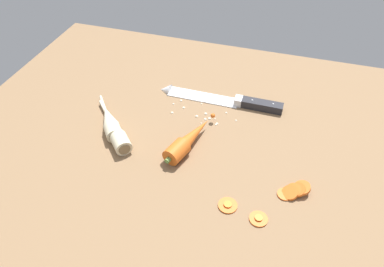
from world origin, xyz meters
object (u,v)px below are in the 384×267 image
carrot_slice_stray_mid (259,218)px  parsnip_front (115,131)px  carrot_slice_stack (294,191)px  whole_carrot (188,140)px  parsnip_mid_left (110,122)px  chefs_knife (218,98)px  carrot_slice_stray_near (228,205)px

carrot_slice_stray_mid → parsnip_front: bearing=160.3°
carrot_slice_stack → parsnip_front: bearing=173.6°
whole_carrot → carrot_slice_stray_mid: size_ratio=5.11×
parsnip_mid_left → carrot_slice_stack: 46.96cm
chefs_knife → carrot_slice_stray_mid: chefs_knife is taller
chefs_knife → whole_carrot: size_ratio=1.82×
chefs_knife → carrot_slice_stray_near: bearing=-72.9°
whole_carrot → parsnip_mid_left: size_ratio=1.20×
whole_carrot → parsnip_front: size_ratio=1.12×
carrot_slice_stray_near → carrot_slice_stack: bearing=29.5°
parsnip_front → carrot_slice_stack: parsnip_front is taller
parsnip_front → carrot_slice_stray_near: (30.75, -11.97, -1.62)cm
chefs_knife → parsnip_front: bearing=-133.2°
parsnip_mid_left → whole_carrot: bearing=-2.2°
whole_carrot → carrot_slice_stray_mid: whole_carrot is taller
parsnip_mid_left → parsnip_front: bearing=-44.3°
carrot_slice_stack → carrot_slice_stray_mid: 10.46cm
whole_carrot → carrot_slice_stack: (25.46, -6.91, -1.26)cm
whole_carrot → carrot_slice_stray_near: size_ratio=4.77×
whole_carrot → carrot_slice_stack: 26.41cm
chefs_knife → carrot_slice_stray_near: (10.37, -33.66, -0.29)cm
parsnip_front → parsnip_mid_left: 4.13cm
carrot_slice_stray_near → carrot_slice_stray_mid: bearing=-11.9°
chefs_knife → carrot_slice_stray_mid: size_ratio=9.29×
chefs_knife → parsnip_front: size_ratio=2.04×
carrot_slice_stack → carrot_slice_stray_near: 14.49cm
carrot_slice_stray_near → whole_carrot: bearing=132.5°
carrot_slice_stray_mid → carrot_slice_stray_near: bearing=168.1°
whole_carrot → parsnip_front: bearing=-173.4°
chefs_knife → carrot_slice_stray_near: 35.22cm
parsnip_mid_left → carrot_slice_stray_mid: parsnip_mid_left is taller
carrot_slice_stack → carrot_slice_stray_mid: bearing=-125.4°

